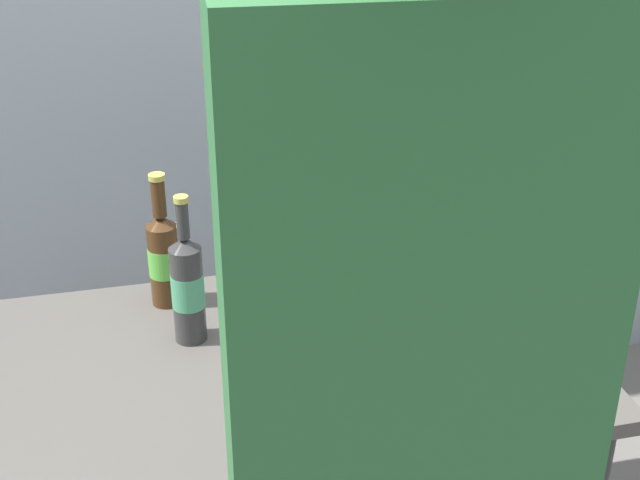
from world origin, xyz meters
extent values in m
cube|color=#56514C|center=(0.00, 0.00, 0.71)|extent=(1.23, 0.73, 0.03)
cylinder|color=#2D2D30|center=(-0.55, 0.30, 0.35)|extent=(0.06, 0.06, 0.70)
cylinder|color=#2D2D30|center=(0.55, 0.30, 0.35)|extent=(0.06, 0.06, 0.70)
cube|color=#383D4C|center=(0.34, 0.02, 0.74)|extent=(0.34, 0.27, 0.01)
cube|color=#232326|center=(0.35, 0.00, 0.74)|extent=(0.28, 0.17, 0.00)
cube|color=#383D4C|center=(0.33, 0.16, 0.85)|extent=(0.32, 0.10, 0.21)
cube|color=black|center=(0.33, 0.16, 0.85)|extent=(0.30, 0.09, 0.19)
cylinder|color=#333333|center=(-0.17, 0.10, 0.84)|extent=(0.07, 0.07, 0.21)
cone|color=#333333|center=(-0.17, 0.10, 0.95)|extent=(0.07, 0.07, 0.02)
cylinder|color=#333333|center=(-0.17, 0.10, 1.00)|extent=(0.03, 0.03, 0.08)
cylinder|color=#BFB74C|center=(-0.17, 0.10, 1.05)|extent=(0.03, 0.03, 0.01)
cylinder|color=#499F70|center=(-0.17, 0.10, 0.85)|extent=(0.07, 0.07, 0.07)
cylinder|color=#472B14|center=(-0.20, 0.27, 0.82)|extent=(0.07, 0.07, 0.19)
cone|color=#472B14|center=(-0.20, 0.27, 0.93)|extent=(0.07, 0.07, 0.02)
cylinder|color=#472B14|center=(-0.20, 0.27, 0.98)|extent=(0.03, 0.03, 0.08)
cylinder|color=#BFB74C|center=(-0.20, 0.27, 1.03)|extent=(0.04, 0.04, 0.01)
cylinder|color=#5BB83F|center=(-0.20, 0.27, 0.83)|extent=(0.07, 0.07, 0.07)
cube|color=#2D6B38|center=(0.05, -0.62, 1.22)|extent=(0.47, 0.22, 0.69)
camera|label=1|loc=(-0.27, -1.46, 1.73)|focal=49.13mm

